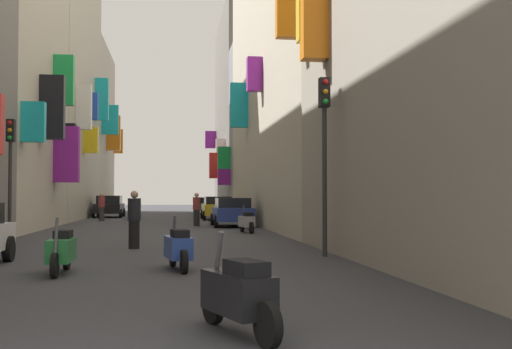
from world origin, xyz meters
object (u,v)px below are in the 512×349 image
object	(u,v)px
parked_car_blue	(232,211)
pedestrian_near_left	(197,209)
scooter_white	(134,213)
scooter_black	(238,294)
parked_car_yellow	(217,207)
parked_car_green	(206,205)
scooter_green	(61,250)
scooter_blue	(178,248)
traffic_light_far_corner	(325,135)
parked_car_black	(109,206)
traffic_light_near_corner	(10,158)
scooter_silver	(247,222)
pedestrian_crossing	(134,220)
pedestrian_near_right	(102,207)

from	to	relation	value
parked_car_blue	pedestrian_near_left	world-z (taller)	pedestrian_near_left
scooter_white	scooter_black	bearing A→B (deg)	-84.60
parked_car_yellow	pedestrian_near_left	world-z (taller)	pedestrian_near_left
parked_car_green	scooter_green	distance (m)	41.47
scooter_blue	traffic_light_far_corner	distance (m)	5.14
scooter_blue	pedestrian_near_left	bearing A→B (deg)	86.70
parked_car_black	scooter_white	world-z (taller)	parked_car_black
traffic_light_near_corner	traffic_light_far_corner	xyz separation A→B (m)	(9.19, -6.08, 0.29)
scooter_white	scooter_blue	distance (m)	27.57
scooter_silver	pedestrian_crossing	distance (m)	8.46
scooter_silver	pedestrian_crossing	xyz separation A→B (m)	(-4.17, -7.35, 0.38)
traffic_light_far_corner	parked_car_blue	bearing A→B (deg)	93.19
scooter_black	pedestrian_crossing	distance (m)	11.88
scooter_white	scooter_green	xyz separation A→B (m)	(0.27, -27.79, 0.00)
scooter_silver	scooter_green	bearing A→B (deg)	-111.77
parked_car_yellow	parked_car_black	bearing A→B (deg)	142.92
parked_car_blue	scooter_black	xyz separation A→B (m)	(-2.23, -24.44, -0.29)
traffic_light_near_corner	traffic_light_far_corner	world-z (taller)	traffic_light_far_corner
scooter_blue	pedestrian_crossing	size ratio (longest dim) A/B	1.13
scooter_blue	traffic_light_near_corner	bearing A→B (deg)	122.86
scooter_green	scooter_silver	bearing A→B (deg)	68.23
scooter_silver	scooter_black	world-z (taller)	same
scooter_black	parked_car_yellow	bearing A→B (deg)	86.39
pedestrian_near_right	traffic_light_far_corner	bearing A→B (deg)	-70.88
parked_car_yellow	traffic_light_far_corner	size ratio (longest dim) A/B	0.98
scooter_silver	scooter_blue	bearing A→B (deg)	-102.94
parked_car_yellow	parked_car_blue	bearing A→B (deg)	-89.23
parked_car_blue	traffic_light_far_corner	world-z (taller)	traffic_light_far_corner
scooter_green	parked_car_black	bearing A→B (deg)	93.98
pedestrian_near_left	parked_car_yellow	bearing A→B (deg)	79.01
scooter_white	scooter_green	world-z (taller)	same
parked_car_green	pedestrian_crossing	world-z (taller)	pedestrian_crossing
pedestrian_near_left	traffic_light_near_corner	size ratio (longest dim) A/B	0.41
parked_car_blue	pedestrian_crossing	size ratio (longest dim) A/B	2.47
pedestrian_crossing	traffic_light_near_corner	bearing A→B (deg)	144.54
parked_car_black	scooter_black	bearing A→B (deg)	-82.38
parked_car_green	scooter_silver	bearing A→B (deg)	-89.60
pedestrian_near_right	scooter_blue	bearing A→B (deg)	-80.34
parked_car_yellow	pedestrian_near_right	bearing A→B (deg)	-168.69
parked_car_black	pedestrian_near_left	size ratio (longest dim) A/B	2.50
scooter_black	pedestrian_crossing	bearing A→B (deg)	98.92
scooter_green	pedestrian_crossing	bearing A→B (deg)	79.46
parked_car_green	scooter_black	xyz separation A→B (m)	(-2.14, -47.10, -0.27)
parked_car_black	pedestrian_near_right	distance (m)	6.96
parked_car_black	pedestrian_crossing	distance (m)	27.49
scooter_black	pedestrian_near_left	bearing A→B (deg)	88.92
scooter_green	traffic_light_far_corner	xyz separation A→B (m)	(6.03, 2.73, 2.62)
pedestrian_crossing	parked_car_black	bearing A→B (deg)	97.06
scooter_blue	scooter_black	world-z (taller)	same
scooter_white	pedestrian_near_left	distance (m)	9.44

